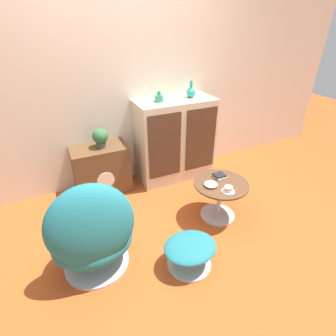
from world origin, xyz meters
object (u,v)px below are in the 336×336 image
ottoman (190,250)px  vase_inner_left (191,92)px  potted_plant (100,137)px  book_stack (220,176)px  tv_console (102,169)px  sideboard (175,140)px  vase_leftmost (159,98)px  teacup (228,190)px  bowl (211,184)px  egg_chair (92,234)px  coffee_table (220,195)px

ottoman → vase_inner_left: (0.75, 1.40, 0.91)m
potted_plant → book_stack: size_ratio=1.85×
tv_console → vase_inner_left: vase_inner_left is taller
tv_console → potted_plant: size_ratio=2.93×
sideboard → ottoman: 1.53m
book_stack → vase_inner_left: bearing=82.7°
sideboard → tv_console: size_ratio=1.62×
vase_leftmost → vase_inner_left: (0.41, -0.00, 0.02)m
teacup → book_stack: size_ratio=1.08×
bowl → egg_chair: bearing=-173.0°
egg_chair → potted_plant: egg_chair is taller
ottoman → teacup: 0.69m
potted_plant → bowl: bearing=-50.4°
vase_inner_left → coffee_table: bearing=-99.4°
potted_plant → sideboard: bearing=-3.0°
sideboard → egg_chair: 1.68m
book_stack → coffee_table: bearing=-116.1°
vase_inner_left → book_stack: bearing=-97.3°
bowl → tv_console: bearing=130.8°
egg_chair → ottoman: bearing=-22.0°
egg_chair → coffee_table: 1.32m
sideboard → tv_console: 0.97m
sideboard → egg_chair: (-1.26, -1.10, -0.12)m
sideboard → vase_inner_left: (0.21, 0.00, 0.57)m
sideboard → teacup: sideboard is taller
ottoman → vase_leftmost: bearing=76.3°
tv_console → egg_chair: 1.20m
tv_console → sideboard: bearing=-2.9°
sideboard → book_stack: (0.09, -0.86, -0.08)m
bowl → ottoman: bearing=-136.8°
teacup → sideboard: bearing=91.1°
egg_chair → ottoman: egg_chair is taller
ottoman → coffee_table: size_ratio=0.82×
ottoman → vase_leftmost: 1.69m
tv_console → teacup: (0.96, -1.15, 0.15)m
vase_leftmost → teacup: 1.29m
coffee_table → vase_inner_left: size_ratio=2.80×
ottoman → book_stack: (0.64, 0.53, 0.26)m
vase_inner_left → book_stack: vase_inner_left is taller
egg_chair → teacup: (1.28, -0.00, 0.05)m
tv_console → vase_inner_left: (1.15, -0.04, 0.80)m
sideboard → teacup: 1.11m
coffee_table → ottoman: bearing=-143.6°
teacup → book_stack: teacup is taller
book_stack → ottoman: bearing=-140.1°
coffee_table → teacup: teacup is taller
sideboard → coffee_table: (0.05, -0.96, -0.24)m
book_stack → bowl: (-0.17, -0.10, 0.00)m
vase_leftmost → book_stack: vase_leftmost is taller
ottoman → potted_plant: (-0.36, 1.44, 0.52)m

